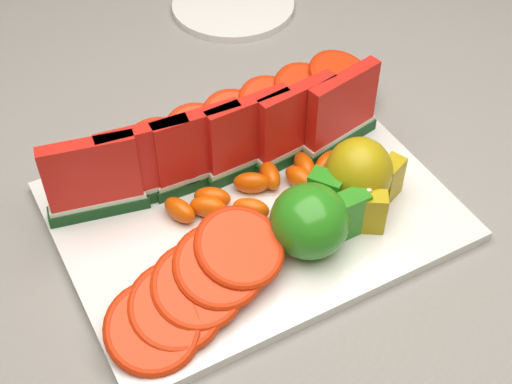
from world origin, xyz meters
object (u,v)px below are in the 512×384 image
at_px(apple_cluster, 315,218).
at_px(pear_cluster, 361,176).
at_px(platter, 252,211).
at_px(side_plate, 233,6).

height_order(apple_cluster, pear_cluster, pear_cluster).
height_order(platter, side_plate, platter).
xyz_separation_m(platter, side_plate, (0.17, 0.38, -0.00)).
distance_m(apple_cluster, pear_cluster, 0.07).
relative_size(platter, pear_cluster, 4.08).
distance_m(platter, apple_cluster, 0.09).
bearing_deg(apple_cluster, platter, 115.42).
distance_m(platter, pear_cluster, 0.12).
xyz_separation_m(platter, pear_cluster, (0.10, -0.05, 0.04)).
height_order(platter, pear_cluster, pear_cluster).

